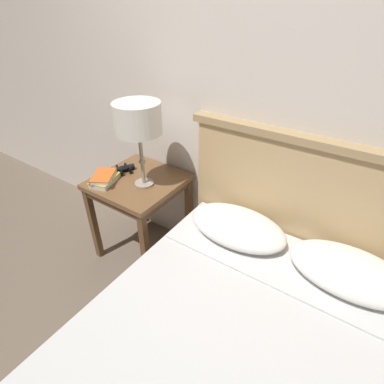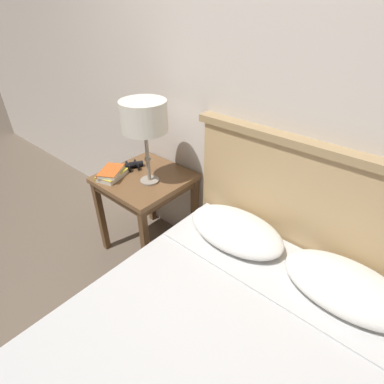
{
  "view_description": "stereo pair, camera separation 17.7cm",
  "coord_description": "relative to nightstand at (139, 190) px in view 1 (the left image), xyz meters",
  "views": [
    {
      "loc": [
        0.71,
        -0.65,
        1.74
      ],
      "look_at": [
        -0.13,
        0.58,
        0.76
      ],
      "focal_mm": 28.0,
      "sensor_mm": 36.0,
      "label": 1
    },
    {
      "loc": [
        0.85,
        -0.54,
        1.74
      ],
      "look_at": [
        -0.13,
        0.58,
        0.76
      ],
      "focal_mm": 28.0,
      "sensor_mm": 36.0,
      "label": 2
    }
  ],
  "objects": [
    {
      "name": "binoculars_pair",
      "position": [
        -0.16,
        0.03,
        0.11
      ],
      "size": [
        0.16,
        0.16,
        0.05
      ],
      "color": "black",
      "rests_on": "nightstand"
    },
    {
      "name": "nightstand",
      "position": [
        0.0,
        0.0,
        0.0
      ],
      "size": [
        0.58,
        0.58,
        0.66
      ],
      "color": "brown",
      "rests_on": "ground_plane"
    },
    {
      "name": "book_stacked_on_top",
      "position": [
        -0.16,
        -0.16,
        0.14
      ],
      "size": [
        0.21,
        0.24,
        0.03
      ],
      "color": "silver",
      "rests_on": "book_on_nightstand"
    },
    {
      "name": "bed",
      "position": [
        1.09,
        -0.57,
        -0.28
      ],
      "size": [
        1.55,
        1.88,
        1.13
      ],
      "color": "olive",
      "rests_on": "ground_plane"
    },
    {
      "name": "book_on_nightstand",
      "position": [
        -0.16,
        -0.16,
        0.11
      ],
      "size": [
        0.19,
        0.24,
        0.04
      ],
      "color": "silver",
      "rests_on": "nightstand"
    },
    {
      "name": "ground_plane",
      "position": [
        0.62,
        -0.63,
        -0.57
      ],
      "size": [
        20.0,
        20.0,
        0.0
      ],
      "primitive_type": "plane",
      "color": "#6B5B4C",
      "rests_on": "ground"
    },
    {
      "name": "wall_back",
      "position": [
        0.62,
        0.33,
        0.73
      ],
      "size": [
        8.0,
        0.06,
        2.6
      ],
      "color": "silver",
      "rests_on": "ground_plane"
    },
    {
      "name": "table_lamp",
      "position": [
        0.08,
        -0.02,
        0.54
      ],
      "size": [
        0.29,
        0.29,
        0.56
      ],
      "color": "gray",
      "rests_on": "nightstand"
    }
  ]
}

